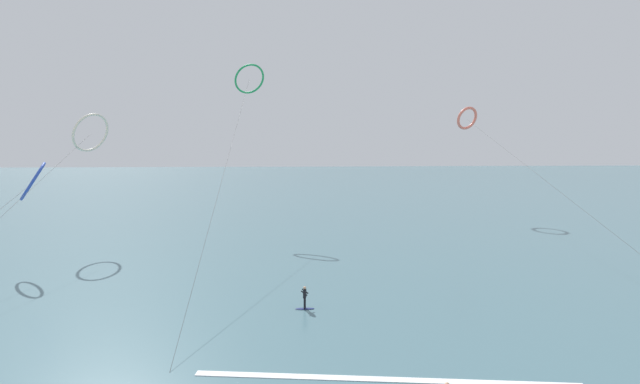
{
  "coord_description": "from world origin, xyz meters",
  "views": [
    {
      "loc": [
        -2.04,
        -14.27,
        12.19
      ],
      "look_at": [
        0.0,
        19.27,
        8.43
      ],
      "focal_mm": 25.6,
      "sensor_mm": 36.0,
      "label": 1
    }
  ],
  "objects_px": {
    "kite_emerald": "(249,79)",
    "kite_coral": "(467,118)",
    "surfer_navy": "(305,299)",
    "kite_cobalt": "(33,181)",
    "kite_ivory": "(91,133)"
  },
  "relations": [
    {
      "from": "kite_cobalt",
      "to": "kite_emerald",
      "type": "height_order",
      "value": "kite_emerald"
    },
    {
      "from": "surfer_navy",
      "to": "kite_cobalt",
      "type": "distance_m",
      "value": 29.96
    },
    {
      "from": "surfer_navy",
      "to": "kite_ivory",
      "type": "height_order",
      "value": "kite_ivory"
    },
    {
      "from": "kite_cobalt",
      "to": "surfer_navy",
      "type": "bearing_deg",
      "value": 36.13
    },
    {
      "from": "kite_ivory",
      "to": "kite_emerald",
      "type": "bearing_deg",
      "value": 148.62
    },
    {
      "from": "kite_cobalt",
      "to": "kite_ivory",
      "type": "bearing_deg",
      "value": 144.8
    },
    {
      "from": "surfer_navy",
      "to": "kite_ivory",
      "type": "relative_size",
      "value": 0.05
    },
    {
      "from": "surfer_navy",
      "to": "kite_emerald",
      "type": "xyz_separation_m",
      "value": [
        -6.8,
        33.85,
        20.05
      ]
    },
    {
      "from": "kite_cobalt",
      "to": "kite_ivory",
      "type": "distance_m",
      "value": 10.99
    },
    {
      "from": "kite_emerald",
      "to": "kite_coral",
      "type": "height_order",
      "value": "kite_emerald"
    },
    {
      "from": "surfer_navy",
      "to": "kite_cobalt",
      "type": "height_order",
      "value": "kite_cobalt"
    },
    {
      "from": "kite_emerald",
      "to": "kite_ivory",
      "type": "xyz_separation_m",
      "value": [
        -17.47,
        -10.75,
        -7.72
      ]
    },
    {
      "from": "kite_coral",
      "to": "kite_ivory",
      "type": "relative_size",
      "value": 1.45
    },
    {
      "from": "surfer_navy",
      "to": "kite_cobalt",
      "type": "relative_size",
      "value": 0.06
    },
    {
      "from": "kite_emerald",
      "to": "kite_coral",
      "type": "xyz_separation_m",
      "value": [
        34.37,
        7.38,
        -5.02
      ]
    }
  ]
}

